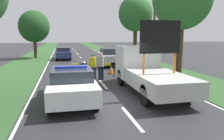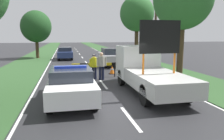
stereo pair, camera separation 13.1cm
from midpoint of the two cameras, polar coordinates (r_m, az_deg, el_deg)
ground_plane at (r=9.19m, az=1.53°, el=-8.84°), size 160.00×160.00×0.00m
lane_markings at (r=23.05m, az=-7.28°, el=1.95°), size 7.54×55.80×0.01m
grass_verge_left at (r=28.83m, az=-19.90°, el=2.92°), size 3.88×120.00×0.03m
grass_verge_right at (r=29.69m, az=2.79°, el=3.61°), size 3.88×120.00×0.03m
police_car at (r=9.56m, az=-10.94°, el=-3.55°), size 1.90×4.67×1.56m
work_truck at (r=11.31m, az=8.54°, el=0.15°), size 2.09×5.98×3.46m
road_barrier at (r=14.67m, az=-4.64°, el=1.20°), size 3.22×0.08×0.99m
police_officer at (r=14.10m, az=-5.14°, el=1.42°), size 0.58×0.37×1.62m
pedestrian_civilian at (r=13.85m, az=-3.19°, el=1.61°), size 0.63×0.40×1.76m
traffic_cone_near_police at (r=15.39m, az=-6.23°, el=-0.40°), size 0.45×0.45×0.63m
traffic_cone_centre_front at (r=16.35m, az=6.06°, el=0.15°), size 0.45×0.45×0.63m
traffic_cone_near_truck at (r=16.12m, az=-0.43°, el=0.05°), size 0.44×0.44×0.61m
queued_car_sedan_silver at (r=20.54m, az=-0.65°, el=3.50°), size 1.90×4.24×1.63m
queued_car_hatch_blue at (r=26.44m, az=-12.71°, el=4.33°), size 1.72×3.96×1.45m
roadside_tree_near_right at (r=28.65m, az=-19.80°, el=10.62°), size 3.67×3.67×5.82m
roadside_tree_mid_left at (r=21.95m, az=5.99°, el=14.35°), size 3.29×3.29×6.64m
utility_pole at (r=19.89m, az=10.77°, el=10.79°), size 1.20×0.20×6.73m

